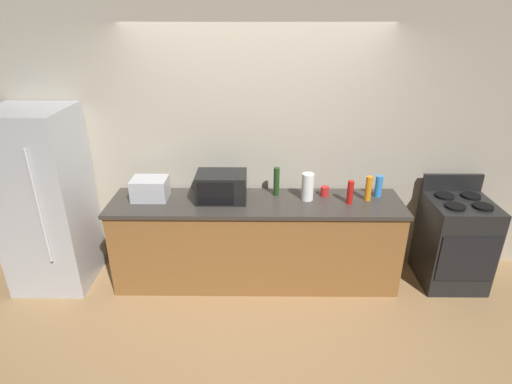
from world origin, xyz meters
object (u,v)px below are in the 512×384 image
microwave (221,187)px  bottle_dish_soap (368,189)px  refrigerator (45,201)px  bottle_spray_cleaner (379,186)px  toaster_oven (150,189)px  mug_red (325,191)px  paper_towel_roll (308,187)px  bottle_hot_sauce (350,192)px  stove_range (454,241)px  bottle_wine (276,182)px

microwave → bottle_dish_soap: (1.42, -0.01, -0.01)m
refrigerator → bottle_spray_cleaner: bearing=2.4°
microwave → toaster_oven: microwave is taller
refrigerator → mug_red: bearing=2.9°
mug_red → refrigerator: bearing=-177.1°
refrigerator → paper_towel_roll: 2.55m
toaster_oven → bottle_hot_sauce: (1.93, -0.09, 0.01)m
microwave → mug_red: 1.02m
bottle_dish_soap → mug_red: 0.42m
stove_range → bottle_hot_sauce: bearing=-178.4°
bottle_hot_sauce → mug_red: bearing=141.4°
microwave → mug_red: bearing=5.1°
refrigerator → microwave: (1.72, 0.05, 0.13)m
bottle_dish_soap → bottle_wine: bearing=172.6°
bottle_dish_soap → bottle_hot_sauce: bearing=-159.3°
microwave → bottle_dish_soap: bearing=-0.3°
microwave → bottle_wine: 0.55m
paper_towel_roll → bottle_dish_soap: size_ratio=1.10×
stove_range → mug_red: stove_range is taller
stove_range → bottle_dish_soap: 1.08m
toaster_oven → stove_range: bearing=-1.1°
bottle_hot_sauce → stove_range: bearing=1.6°
microwave → bottle_spray_cleaner: size_ratio=2.22×
bottle_dish_soap → paper_towel_roll: bearing=179.0°
bottle_spray_cleaner → toaster_oven: bearing=-178.1°
stove_range → mug_red: size_ratio=11.11×
paper_towel_roll → bottle_hot_sauce: (0.40, -0.08, -0.02)m
paper_towel_roll → bottle_wine: 0.31m
refrigerator → mug_red: (2.73, 0.14, 0.05)m
bottle_spray_cleaner → mug_red: size_ratio=2.22×
toaster_oven → microwave: bearing=-1.0°
refrigerator → bottle_wine: (2.25, 0.15, 0.15)m
toaster_oven → bottle_dish_soap: bearing=-0.5°
microwave → paper_towel_roll: same height
bottle_spray_cleaner → bottle_wine: bearing=178.9°
toaster_oven → bottle_wine: (1.23, 0.09, 0.04)m
stove_range → bottle_hot_sauce: 1.24m
stove_range → microwave: 2.40m
refrigerator → toaster_oven: refrigerator is taller
paper_towel_roll → bottle_wine: bottle_wine is taller
refrigerator → bottle_dish_soap: bearing=0.7°
stove_range → paper_towel_roll: bearing=178.1°
refrigerator → microwave: bearing=1.6°
microwave → bottle_hot_sauce: 1.23m
bottle_hot_sauce → bottle_wine: (-0.69, 0.19, 0.03)m
toaster_oven → mug_red: bearing=2.6°
stove_range → toaster_oven: bearing=178.9°
refrigerator → bottle_wine: refrigerator is taller
toaster_oven → bottle_dish_soap: size_ratio=1.38×
bottle_dish_soap → mug_red: (-0.40, 0.10, -0.07)m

